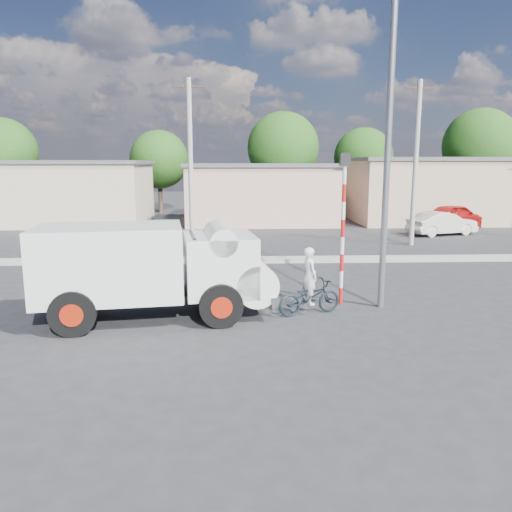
{
  "coord_description": "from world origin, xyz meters",
  "views": [
    {
      "loc": [
        0.13,
        -12.5,
        4.09
      ],
      "look_at": [
        0.76,
        2.37,
        1.3
      ],
      "focal_mm": 35.0,
      "sensor_mm": 36.0,
      "label": 1
    }
  ],
  "objects_px": {
    "truck": "(157,267)",
    "bicycle": "(309,297)",
    "streetlight": "(383,130)",
    "traffic_pole": "(343,216)",
    "cyclist": "(309,287)",
    "car_cream": "(442,223)",
    "car_red": "(455,216)"
  },
  "relations": [
    {
      "from": "streetlight",
      "to": "truck",
      "type": "bearing_deg",
      "value": -172.62
    },
    {
      "from": "truck",
      "to": "traffic_pole",
      "type": "relative_size",
      "value": 1.45
    },
    {
      "from": "bicycle",
      "to": "cyclist",
      "type": "relative_size",
      "value": 1.17
    },
    {
      "from": "cyclist",
      "to": "traffic_pole",
      "type": "bearing_deg",
      "value": -68.25
    },
    {
      "from": "truck",
      "to": "car_cream",
      "type": "height_order",
      "value": "truck"
    },
    {
      "from": "bicycle",
      "to": "car_red",
      "type": "distance_m",
      "value": 21.74
    },
    {
      "from": "cyclist",
      "to": "car_red",
      "type": "xyz_separation_m",
      "value": [
        12.03,
        18.1,
        -0.02
      ]
    },
    {
      "from": "cyclist",
      "to": "truck",
      "type": "bearing_deg",
      "value": 72.7
    },
    {
      "from": "traffic_pole",
      "to": "car_red",
      "type": "bearing_deg",
      "value": 57.45
    },
    {
      "from": "car_cream",
      "to": "traffic_pole",
      "type": "bearing_deg",
      "value": 129.79
    },
    {
      "from": "car_cream",
      "to": "bicycle",
      "type": "bearing_deg",
      "value": 128.49
    },
    {
      "from": "cyclist",
      "to": "bicycle",
      "type": "bearing_deg",
      "value": 160.55
    },
    {
      "from": "truck",
      "to": "bicycle",
      "type": "height_order",
      "value": "truck"
    },
    {
      "from": "truck",
      "to": "car_red",
      "type": "distance_m",
      "value": 24.35
    },
    {
      "from": "car_cream",
      "to": "streetlight",
      "type": "relative_size",
      "value": 0.45
    },
    {
      "from": "truck",
      "to": "bicycle",
      "type": "bearing_deg",
      "value": -5.93
    },
    {
      "from": "bicycle",
      "to": "car_red",
      "type": "xyz_separation_m",
      "value": [
        12.03,
        18.1,
        0.29
      ]
    },
    {
      "from": "bicycle",
      "to": "traffic_pole",
      "type": "xyz_separation_m",
      "value": [
        1.07,
        0.94,
        2.11
      ]
    },
    {
      "from": "truck",
      "to": "traffic_pole",
      "type": "height_order",
      "value": "traffic_pole"
    },
    {
      "from": "cyclist",
      "to": "streetlight",
      "type": "distance_m",
      "value": 4.68
    },
    {
      "from": "car_red",
      "to": "traffic_pole",
      "type": "xyz_separation_m",
      "value": [
        -10.96,
        -17.17,
        1.83
      ]
    },
    {
      "from": "traffic_pole",
      "to": "streetlight",
      "type": "height_order",
      "value": "streetlight"
    },
    {
      "from": "cyclist",
      "to": "traffic_pole",
      "type": "relative_size",
      "value": 0.36
    },
    {
      "from": "streetlight",
      "to": "traffic_pole",
      "type": "bearing_deg",
      "value": 162.27
    },
    {
      "from": "car_cream",
      "to": "streetlight",
      "type": "height_order",
      "value": "streetlight"
    },
    {
      "from": "bicycle",
      "to": "streetlight",
      "type": "height_order",
      "value": "streetlight"
    },
    {
      "from": "bicycle",
      "to": "car_red",
      "type": "relative_size",
      "value": 0.41
    },
    {
      "from": "streetlight",
      "to": "bicycle",
      "type": "bearing_deg",
      "value": -162.42
    },
    {
      "from": "truck",
      "to": "streetlight",
      "type": "xyz_separation_m",
      "value": [
        6.08,
        0.79,
        3.57
      ]
    },
    {
      "from": "bicycle",
      "to": "streetlight",
      "type": "relative_size",
      "value": 0.2
    },
    {
      "from": "car_red",
      "to": "traffic_pole",
      "type": "bearing_deg",
      "value": 122.61
    },
    {
      "from": "streetlight",
      "to": "car_red",
      "type": "bearing_deg",
      "value": 60.16
    }
  ]
}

